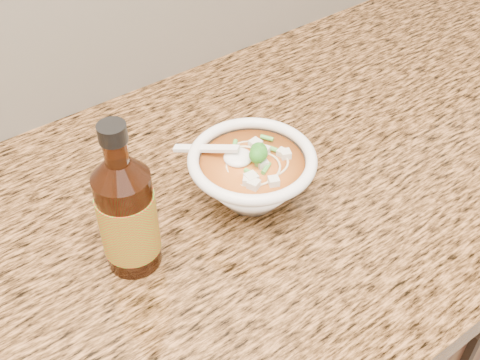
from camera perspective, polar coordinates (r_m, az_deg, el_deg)
soup_bowl at (r=0.81m, az=1.14°, el=0.37°), size 0.17×0.18×0.10m
hot_sauce_bottle at (r=0.71m, az=-10.64°, el=-3.26°), size 0.08×0.08×0.21m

